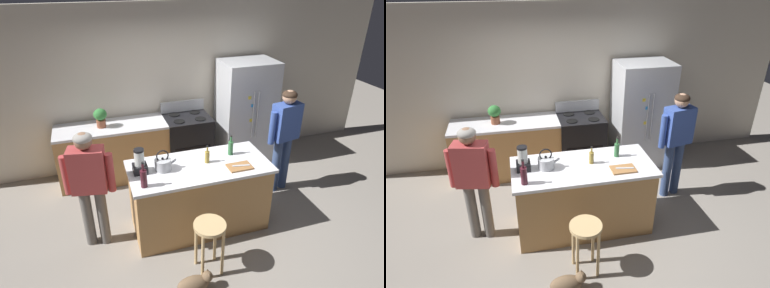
# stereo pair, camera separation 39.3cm
# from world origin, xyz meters

# --- Properties ---
(ground_plane) EXTENTS (14.00, 14.00, 0.00)m
(ground_plane) POSITION_xyz_m (0.00, 0.00, 0.00)
(ground_plane) COLOR gray
(back_wall) EXTENTS (8.00, 0.10, 2.70)m
(back_wall) POSITION_xyz_m (0.00, 1.95, 1.35)
(back_wall) COLOR beige
(back_wall) RESTS_ON ground_plane
(kitchen_island) EXTENTS (1.78, 0.82, 0.94)m
(kitchen_island) POSITION_xyz_m (0.00, 0.00, 0.47)
(kitchen_island) COLOR #B7844C
(kitchen_island) RESTS_ON ground_plane
(back_counter_run) EXTENTS (2.00, 0.64, 0.94)m
(back_counter_run) POSITION_xyz_m (-0.80, 1.55, 0.47)
(back_counter_run) COLOR #B7844C
(back_counter_run) RESTS_ON ground_plane
(refrigerator) EXTENTS (0.90, 0.73, 1.80)m
(refrigerator) POSITION_xyz_m (1.36, 1.50, 0.90)
(refrigerator) COLOR #B7BABF
(refrigerator) RESTS_ON ground_plane
(stove_range) EXTENTS (0.76, 0.65, 1.12)m
(stove_range) POSITION_xyz_m (0.31, 1.52, 0.48)
(stove_range) COLOR black
(stove_range) RESTS_ON ground_plane
(person_by_island_left) EXTENTS (0.60, 0.29, 1.55)m
(person_by_island_left) POSITION_xyz_m (-1.32, 0.07, 0.93)
(person_by_island_left) COLOR #66605B
(person_by_island_left) RESTS_ON ground_plane
(person_by_sink_right) EXTENTS (0.60, 0.29, 1.63)m
(person_by_sink_right) POSITION_xyz_m (1.47, 0.43, 0.99)
(person_by_sink_right) COLOR #384C7A
(person_by_sink_right) RESTS_ON ground_plane
(bar_stool) EXTENTS (0.36, 0.36, 0.67)m
(bar_stool) POSITION_xyz_m (-0.14, -0.77, 0.52)
(bar_stool) COLOR tan
(bar_stool) RESTS_ON ground_plane
(cat) EXTENTS (0.52, 0.18, 0.26)m
(cat) POSITION_xyz_m (-0.39, -1.02, 0.11)
(cat) COLOR brown
(cat) RESTS_ON ground_plane
(potted_plant) EXTENTS (0.20, 0.20, 0.30)m
(potted_plant) POSITION_xyz_m (-1.07, 1.55, 1.11)
(potted_plant) COLOR brown
(potted_plant) RESTS_ON back_counter_run
(blender_appliance) EXTENTS (0.17, 0.17, 0.31)m
(blender_appliance) POSITION_xyz_m (-0.73, 0.07, 1.07)
(blender_appliance) COLOR black
(blender_appliance) RESTS_ON kitchen_island
(bottle_vinegar) EXTENTS (0.06, 0.06, 0.24)m
(bottle_vinegar) POSITION_xyz_m (0.12, 0.04, 1.02)
(bottle_vinegar) COLOR olive
(bottle_vinegar) RESTS_ON kitchen_island
(bottle_wine) EXTENTS (0.08, 0.08, 0.32)m
(bottle_wine) POSITION_xyz_m (-0.74, -0.25, 1.05)
(bottle_wine) COLOR #471923
(bottle_wine) RESTS_ON kitchen_island
(bottle_olive_oil) EXTENTS (0.07, 0.07, 0.28)m
(bottle_olive_oil) POSITION_xyz_m (0.48, 0.14, 1.04)
(bottle_olive_oil) COLOR #2D6638
(bottle_olive_oil) RESTS_ON kitchen_island
(tea_kettle) EXTENTS (0.28, 0.20, 0.27)m
(tea_kettle) POSITION_xyz_m (-0.45, 0.04, 1.02)
(tea_kettle) COLOR #B7BABF
(tea_kettle) RESTS_ON kitchen_island
(cutting_board) EXTENTS (0.30, 0.20, 0.02)m
(cutting_board) POSITION_xyz_m (0.46, -0.20, 0.95)
(cutting_board) COLOR #9E6B3D
(cutting_board) RESTS_ON kitchen_island
(chef_knife) EXTENTS (0.22, 0.07, 0.01)m
(chef_knife) POSITION_xyz_m (0.48, -0.20, 0.96)
(chef_knife) COLOR #B7BABF
(chef_knife) RESTS_ON cutting_board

